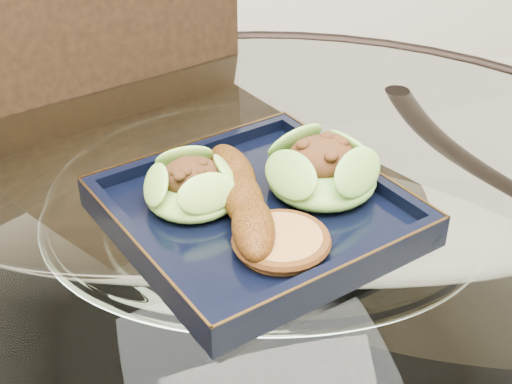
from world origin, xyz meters
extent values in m
cylinder|color=white|center=(0.00, 0.00, 0.76)|extent=(1.10, 1.10, 0.01)
torus|color=black|center=(0.00, 0.00, 0.76)|extent=(1.13, 1.13, 0.02)
cylinder|color=black|center=(0.28, 0.28, 0.38)|extent=(0.04, 0.04, 0.75)
cylinder|color=black|center=(-0.28, 0.28, 0.38)|extent=(0.04, 0.04, 0.75)
cube|color=#321F10|center=(-0.04, 0.22, 0.50)|extent=(0.57, 0.57, 0.04)
cube|color=#321F10|center=(-0.11, 0.41, 0.79)|extent=(0.41, 0.17, 0.49)
cylinder|color=#321F10|center=(0.07, 0.46, 0.24)|extent=(0.03, 0.03, 0.48)
cube|color=black|center=(0.00, 0.02, 0.77)|extent=(0.34, 0.34, 0.02)
ellipsoid|color=#599B2D|center=(-0.06, 0.05, 0.80)|extent=(0.12, 0.12, 0.03)
ellipsoid|color=#51962B|center=(0.07, 0.03, 0.80)|extent=(0.12, 0.12, 0.04)
ellipsoid|color=#6C380B|center=(-0.02, 0.02, 0.80)|extent=(0.05, 0.19, 0.04)
cylinder|color=#B2703B|center=(0.00, -0.05, 0.79)|extent=(0.11, 0.11, 0.02)
camera|label=1|loc=(-0.17, -0.55, 1.19)|focal=50.00mm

